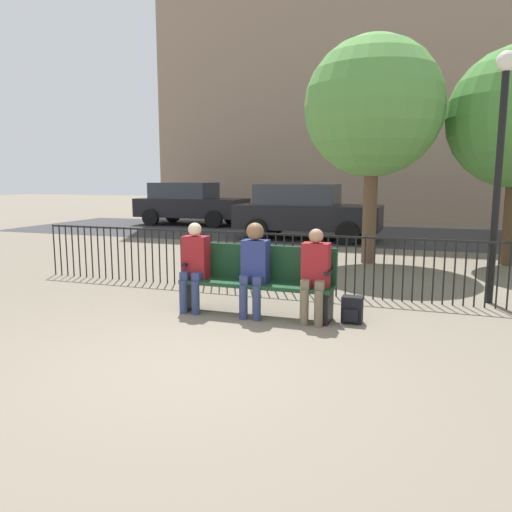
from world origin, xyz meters
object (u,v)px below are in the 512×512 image
at_px(tree_0, 373,108).
at_px(parked_car_1, 305,211).
at_px(seated_person_0, 194,263).
at_px(lamp_post, 501,139).
at_px(park_bench, 258,277).
at_px(seated_person_2, 315,271).
at_px(backpack, 352,310).
at_px(seated_person_1, 254,264).
at_px(parked_car_2, 190,203).

xyz_separation_m(tree_0, parked_car_1, (-2.26, 3.58, -2.39)).
distance_m(seated_person_0, lamp_post, 4.59).
bearing_deg(parked_car_1, tree_0, -57.67).
distance_m(park_bench, seated_person_2, 0.83).
bearing_deg(tree_0, park_bench, -101.26).
distance_m(seated_person_2, backpack, 0.68).
xyz_separation_m(backpack, tree_0, (-0.33, 4.64, 3.06)).
distance_m(seated_person_1, parked_car_1, 8.44).
height_order(park_bench, seated_person_0, seated_person_0).
height_order(seated_person_0, backpack, seated_person_0).
height_order(park_bench, parked_car_1, parked_car_1).
height_order(seated_person_0, lamp_post, lamp_post).
xyz_separation_m(backpack, parked_car_1, (-2.60, 8.22, 0.68)).
bearing_deg(seated_person_2, park_bench, 170.62).
bearing_deg(seated_person_2, lamp_post, 39.29).
bearing_deg(parked_car_2, lamp_post, -44.68).
distance_m(seated_person_2, parked_car_2, 13.55).
bearing_deg(seated_person_1, parked_car_1, 99.10).
relative_size(tree_0, lamp_post, 1.33).
distance_m(tree_0, parked_car_1, 4.86).
xyz_separation_m(seated_person_0, backpack, (2.13, 0.12, -0.50)).
bearing_deg(park_bench, seated_person_0, -171.45).
height_order(seated_person_0, parked_car_2, parked_car_2).
height_order(park_bench, tree_0, tree_0).
bearing_deg(parked_car_2, parked_car_1, -29.54).
bearing_deg(seated_person_2, parked_car_1, 104.39).
relative_size(seated_person_0, seated_person_2, 1.02).
xyz_separation_m(park_bench, seated_person_1, (-0.01, -0.13, 0.20)).
bearing_deg(seated_person_0, parked_car_2, 116.91).
bearing_deg(seated_person_0, seated_person_1, 0.09).
distance_m(park_bench, lamp_post, 3.91).
distance_m(seated_person_0, tree_0, 5.70).
xyz_separation_m(lamp_post, parked_car_2, (-9.63, 9.53, -1.50)).
height_order(park_bench, seated_person_2, seated_person_2).
xyz_separation_m(tree_0, lamp_post, (2.09, -2.96, -0.89)).
height_order(park_bench, parked_car_2, parked_car_2).
bearing_deg(parked_car_2, seated_person_0, -63.09).
bearing_deg(tree_0, lamp_post, -54.78).
relative_size(parked_car_1, parked_car_2, 1.00).
height_order(lamp_post, parked_car_1, lamp_post).
bearing_deg(lamp_post, park_bench, -150.88).
xyz_separation_m(seated_person_1, tree_0, (0.93, 4.76, 2.53)).
bearing_deg(lamp_post, tree_0, 125.22).
xyz_separation_m(park_bench, seated_person_2, (0.80, -0.13, 0.16)).
height_order(tree_0, lamp_post, tree_0).
xyz_separation_m(lamp_post, parked_car_1, (-4.35, 6.53, -1.50)).
bearing_deg(parked_car_2, seated_person_2, -56.78).
bearing_deg(seated_person_0, tree_0, 69.39).
bearing_deg(lamp_post, backpack, -136.15).
bearing_deg(parked_car_1, park_bench, -80.72).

